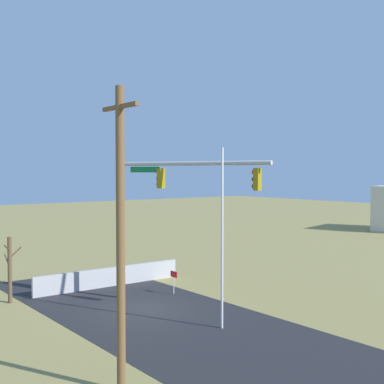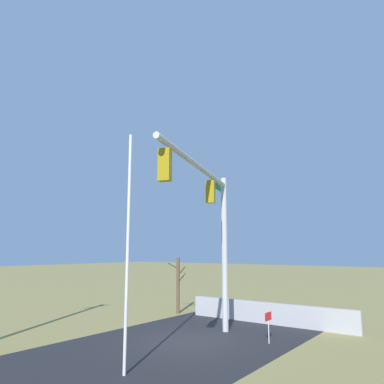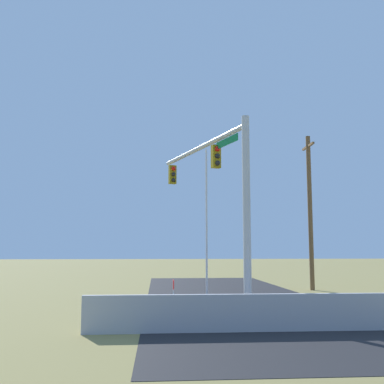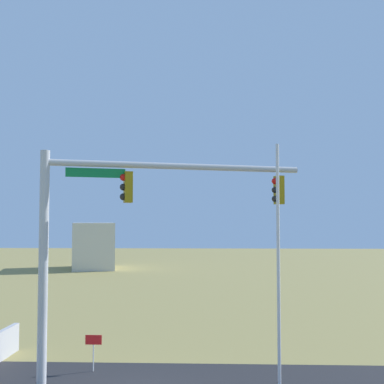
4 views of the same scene
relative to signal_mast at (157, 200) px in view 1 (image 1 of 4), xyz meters
name	(u,v)px [view 1 (image 1 of 4)]	position (x,y,z in m)	size (l,w,h in m)	color
ground_plane	(142,310)	(-0.39, 1.08, -5.09)	(160.00, 160.00, 0.00)	olive
road_surface	(195,330)	(-4.39, 1.08, -5.09)	(28.00, 8.00, 0.01)	#232326
sidewalk_corner	(113,294)	(3.11, 0.71, -5.09)	(6.00, 6.00, 0.01)	#B7B5AD
retaining_fence	(110,277)	(4.91, -0.09, -4.56)	(0.20, 8.94, 1.07)	#A8A8AD
signal_mast	(157,200)	(0.00, 0.00, 0.00)	(8.01, 2.88, 7.19)	#B2B5BA
flagpole	(222,239)	(-4.83, 0.01, -1.37)	(0.10, 0.10, 7.45)	silver
utility_pole	(121,235)	(-7.64, 6.36, -0.45)	(1.90, 0.26, 8.94)	brown
bare_tree	(10,269)	(4.66, 5.57, -3.40)	(1.27, 1.02, 3.26)	brown
open_sign	(174,277)	(1.21, -1.86, -4.18)	(0.56, 0.04, 1.22)	silver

